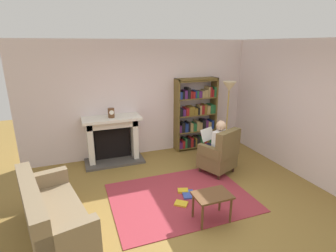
{
  "coord_description": "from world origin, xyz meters",
  "views": [
    {
      "loc": [
        -1.63,
        -3.44,
        2.59
      ],
      "look_at": [
        0.1,
        1.2,
        1.05
      ],
      "focal_mm": 28.18,
      "sensor_mm": 36.0,
      "label": 1
    }
  ],
  "objects": [
    {
      "name": "floor_lamp",
      "position": [
        1.85,
        1.8,
        1.5
      ],
      "size": [
        0.32,
        0.32,
        1.76
      ],
      "color": "#B7933F",
      "rests_on": "ground"
    },
    {
      "name": "sofa_floral",
      "position": [
        -2.05,
        0.02,
        0.32
      ],
      "size": [
        1.09,
        1.82,
        0.85
      ],
      "rotation": [
        0.0,
        0.0,
        1.8
      ],
      "color": "#7A674D",
      "rests_on": "ground"
    },
    {
      "name": "side_table",
      "position": [
        0.2,
        -0.44,
        0.38
      ],
      "size": [
        0.56,
        0.39,
        0.45
      ],
      "color": "brown",
      "rests_on": "ground"
    },
    {
      "name": "scattered_books",
      "position": [
        0.08,
        0.28,
        0.03
      ],
      "size": [
        0.5,
        0.58,
        0.04
      ],
      "color": "#334CA5",
      "rests_on": "area_rug"
    },
    {
      "name": "seated_reader",
      "position": [
        1.08,
        0.99,
        0.62
      ],
      "size": [
        0.51,
        0.6,
        1.14
      ],
      "rotation": [
        0.0,
        0.0,
        3.55
      ],
      "color": "white",
      "rests_on": "ground"
    },
    {
      "name": "armchair_reading",
      "position": [
        1.13,
        0.88,
        0.42
      ],
      "size": [
        0.83,
        0.82,
        0.97
      ],
      "rotation": [
        0.0,
        0.0,
        3.55
      ],
      "color": "#331E14",
      "rests_on": "ground"
    },
    {
      "name": "ground",
      "position": [
        0.0,
        0.0,
        0.0
      ],
      "size": [
        14.0,
        14.0,
        0.0
      ],
      "primitive_type": "plane",
      "color": "olive"
    },
    {
      "name": "side_wall_right",
      "position": [
        2.65,
        1.25,
        1.35
      ],
      "size": [
        0.1,
        5.2,
        2.7
      ],
      "primitive_type": "cube",
      "color": "silver",
      "rests_on": "ground"
    },
    {
      "name": "fireplace",
      "position": [
        -0.84,
        2.3,
        0.56
      ],
      "size": [
        1.3,
        0.64,
        1.06
      ],
      "color": "#4C4742",
      "rests_on": "ground"
    },
    {
      "name": "bookshelf",
      "position": [
        1.28,
        2.33,
        0.87
      ],
      "size": [
        1.06,
        0.32,
        1.8
      ],
      "color": "brown",
      "rests_on": "ground"
    },
    {
      "name": "area_rug",
      "position": [
        0.0,
        0.3,
        0.01
      ],
      "size": [
        2.4,
        1.8,
        0.01
      ],
      "primitive_type": "cube",
      "color": "#982E39",
      "rests_on": "ground"
    },
    {
      "name": "back_wall",
      "position": [
        0.0,
        2.55,
        1.35
      ],
      "size": [
        5.6,
        0.1,
        2.7
      ],
      "primitive_type": "cube",
      "color": "silver",
      "rests_on": "ground"
    },
    {
      "name": "mantel_clock",
      "position": [
        -0.85,
        2.2,
        1.16
      ],
      "size": [
        0.14,
        0.14,
        0.21
      ],
      "color": "brown",
      "rests_on": "fireplace"
    }
  ]
}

